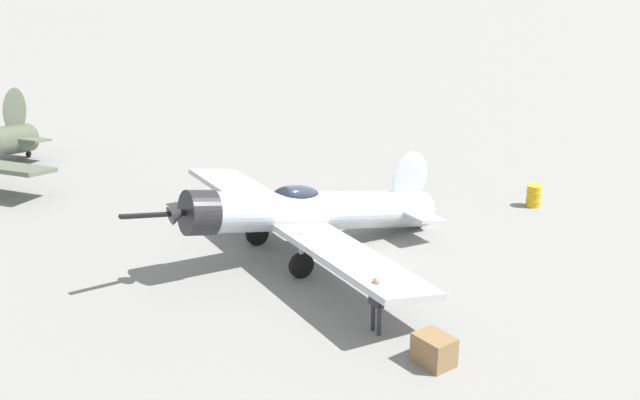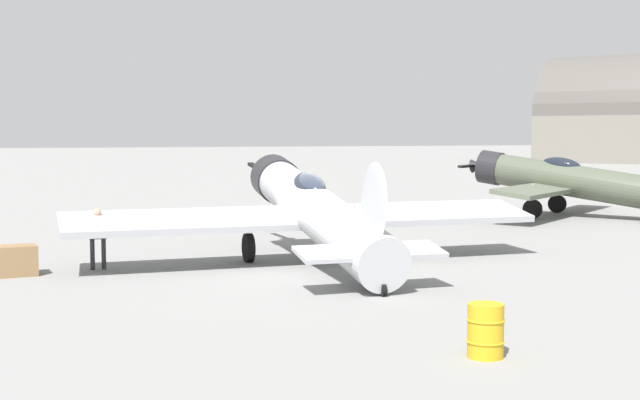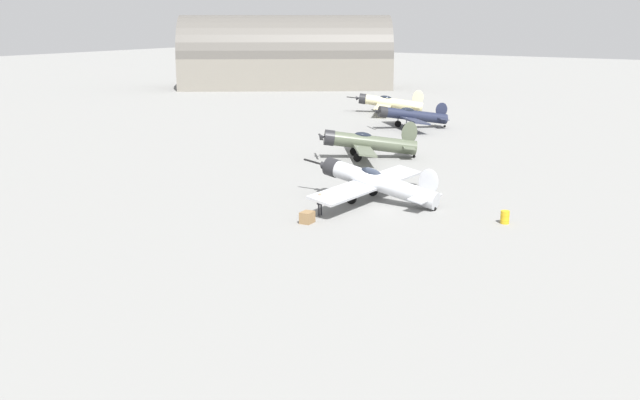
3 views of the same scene
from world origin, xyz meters
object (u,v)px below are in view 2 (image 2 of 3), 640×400
airplane_mid_apron (570,181)px  equipment_crate (17,261)px  ground_crew_mechanic (98,232)px  fuel_drum (486,331)px  airplane_foreground (314,211)px

airplane_mid_apron → equipment_crate: (-8.24, 22.27, -1.15)m
ground_crew_mechanic → fuel_drum: (-11.20, -4.94, -0.54)m
equipment_crate → fuel_drum: bearing=-147.5°
airplane_foreground → airplane_mid_apron: 17.29m
airplane_mid_apron → fuel_drum: airplane_mid_apron is taller
fuel_drum → airplane_mid_apron: bearing=-38.7°
airplane_mid_apron → fuel_drum: bearing=104.5°
ground_crew_mechanic → equipment_crate: ground_crew_mechanic is taller
ground_crew_mechanic → fuel_drum: 12.25m
ground_crew_mechanic → equipment_crate: size_ratio=1.58×
airplane_foreground → ground_crew_mechanic: size_ratio=8.19×
airplane_mid_apron → ground_crew_mechanic: airplane_mid_apron is taller
airplane_mid_apron → ground_crew_mechanic: 21.77m
airplane_foreground → fuel_drum: 10.12m
airplane_foreground → equipment_crate: 7.69m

